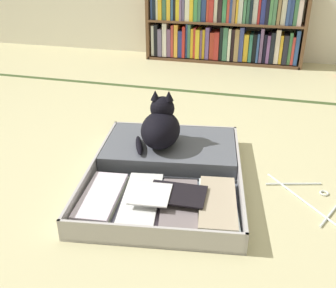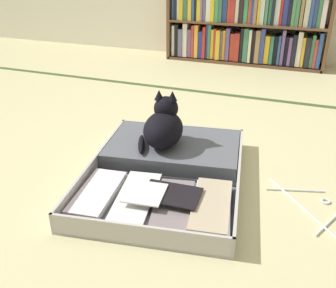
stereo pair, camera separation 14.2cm
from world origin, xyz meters
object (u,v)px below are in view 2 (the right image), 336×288
at_px(bookshelf, 245,25).
at_px(open_suitcase, 168,167).
at_px(clothes_hanger, 309,205).
at_px(black_cat, 164,126).

xyz_separation_m(bookshelf, open_suitcase, (0.05, -2.21, -0.31)).
height_order(open_suitcase, clothes_hanger, open_suitcase).
bearing_deg(clothes_hanger, black_cat, 167.76).
distance_m(black_cat, clothes_hanger, 0.77).
height_order(bookshelf, clothes_hanger, bookshelf).
height_order(bookshelf, open_suitcase, bookshelf).
xyz_separation_m(bookshelf, black_cat, (-0.02, -2.08, -0.16)).
xyz_separation_m(bookshelf, clothes_hanger, (0.71, -2.24, -0.35)).
bearing_deg(black_cat, open_suitcase, -61.50).
bearing_deg(black_cat, bookshelf, 89.52).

